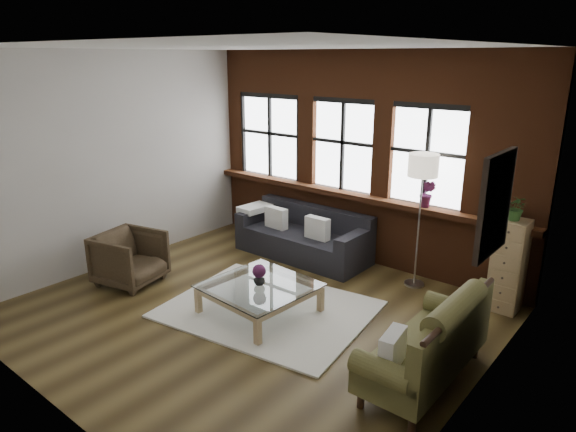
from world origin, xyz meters
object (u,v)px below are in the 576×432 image
Objects in this scene: armchair at (130,258)px; vase at (259,279)px; vintage_settee at (425,339)px; coffee_table at (260,299)px; floor_lamp at (419,217)px; dark_sofa at (303,233)px; drawer_chest at (508,266)px.

vase is (2.02, 0.49, 0.09)m from armchair.
coffee_table is (-2.20, 0.01, -0.27)m from vintage_settee.
armchair is at bearing -173.47° from vintage_settee.
floor_lamp is at bearing -64.81° from armchair.
dark_sofa is 1.26× the size of vintage_settee.
drawer_chest is (4.36, 2.56, 0.22)m from armchair.
armchair is at bearing -118.18° from dark_sofa.
vintage_settee is 2.09m from drawer_chest.
drawer_chest is at bearing 2.93° from floor_lamp.
vase is at bearing 172.87° from coffee_table.
dark_sofa is 14.56× the size of vase.
vintage_settee is 1.44× the size of coffee_table.
floor_lamp is at bearing 4.47° from dark_sofa.
coffee_table is (2.02, 0.49, -0.18)m from armchair.
coffee_table is at bearing -67.70° from dark_sofa.
dark_sofa is 2.01m from vase.
floor_lamp is (-1.07, 2.02, 0.55)m from vintage_settee.
coffee_table is at bearing -138.45° from drawer_chest.
vintage_settee is at bearing -0.22° from coffee_table.
dark_sofa is at bearing 147.78° from vintage_settee.
armchair reaches higher than coffee_table.
dark_sofa is 1.07× the size of floor_lamp.
dark_sofa is at bearing -176.13° from drawer_chest.
vintage_settee is at bearing -61.95° from floor_lamp.
floor_lamp reaches higher than vintage_settee.
vintage_settee is 2.22m from coffee_table.
floor_lamp reaches higher than vase.
floor_lamp reaches higher than drawer_chest.
armchair is at bearing -149.55° from drawer_chest.
vase is (-2.20, 0.01, 0.00)m from vintage_settee.
armchair is (-1.26, -2.35, -0.02)m from dark_sofa.
armchair is (-4.22, -0.48, -0.09)m from vintage_settee.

